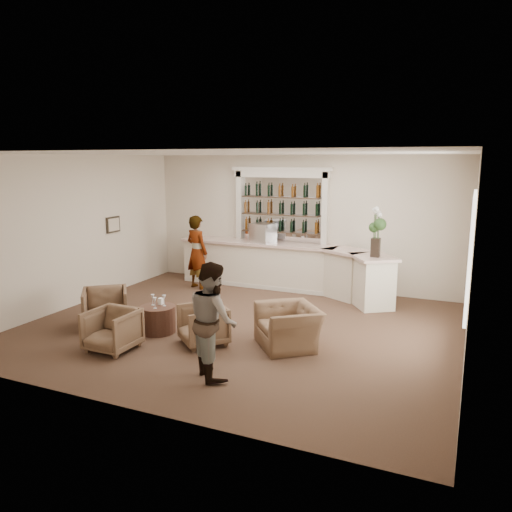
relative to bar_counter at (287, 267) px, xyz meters
The scene contains 19 objects.
ground 3.05m from the bar_counter, 86.88° to the right, with size 8.00×8.00×0.00m, color brown.
room_shell 2.91m from the bar_counter, 81.89° to the right, with size 8.04×7.02×3.32m.
bar_counter is the anchor object (origin of this frame).
back_bar_alcove 1.55m from the bar_counter, 129.15° to the left, with size 2.64×0.25×3.00m.
cocktail_table 4.06m from the bar_counter, 106.32° to the right, with size 0.66×0.66×0.50m, color #4A2B20.
sommelier 2.27m from the bar_counter, 161.35° to the right, with size 0.67×0.44×1.84m, color gray.
guest 5.20m from the bar_counter, 81.92° to the right, with size 0.84×0.66×1.73m, color gray.
armchair_left 4.62m from the bar_counter, 118.84° to the right, with size 0.82×0.84×0.76m, color brown.
armchair_center 5.13m from the bar_counter, 104.85° to the right, with size 0.76×0.79×0.72m, color brown.
armchair_right 4.09m from the bar_counter, 90.70° to the right, with size 0.75×0.77×0.70m, color brown.
armchair_far 3.84m from the bar_counter, 69.30° to the right, with size 1.09×0.95×0.71m, color brown.
espresso_machine 1.05m from the bar_counter, behind, with size 0.55×0.46×0.48m, color silver.
flower_vase 2.64m from the bar_counter, 17.16° to the right, with size 0.28×0.28×1.07m.
wine_glass_bar_left 0.88m from the bar_counter, behind, with size 0.07×0.07×0.21m, color white, non-canonical shape.
wine_glass_bar_right 1.09m from the bar_counter, behind, with size 0.07×0.07×0.21m, color white, non-canonical shape.
wine_glass_tbl_a 4.05m from the bar_counter, 108.07° to the right, with size 0.07×0.07×0.21m, color white, non-canonical shape.
wine_glass_tbl_b 3.94m from the bar_counter, 105.25° to the right, with size 0.07×0.07×0.21m, color white, non-canonical shape.
wine_glass_tbl_c 4.16m from the bar_counter, 105.29° to the right, with size 0.07×0.07×0.21m, color white, non-canonical shape.
napkin_holder 3.92m from the bar_counter, 107.18° to the right, with size 0.08×0.08×0.12m, color white.
Camera 1 is at (3.98, -8.32, 3.19)m, focal length 35.00 mm.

